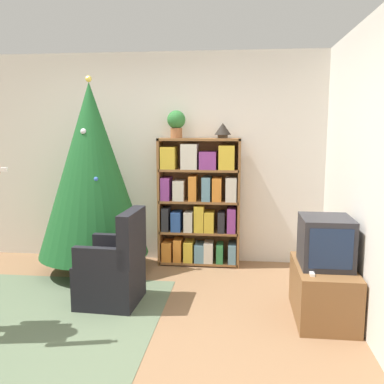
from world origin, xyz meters
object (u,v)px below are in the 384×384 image
(armchair, at_px, (114,271))
(table_lamp, at_px, (223,130))
(christmas_tree, at_px, (92,170))
(television, at_px, (326,242))
(bookshelf, at_px, (199,202))
(potted_plant, at_px, (176,122))

(armchair, height_order, table_lamp, table_lamp)
(christmas_tree, relative_size, armchair, 2.45)
(television, relative_size, armchair, 0.52)
(television, height_order, christmas_tree, christmas_tree)
(christmas_tree, xyz_separation_m, armchair, (0.50, -0.87, -0.88))
(bookshelf, bearing_deg, christmas_tree, -161.00)
(television, relative_size, potted_plant, 1.45)
(bookshelf, height_order, christmas_tree, christmas_tree)
(christmas_tree, xyz_separation_m, potted_plant, (0.92, 0.42, 0.55))
(table_lamp, bearing_deg, bookshelf, -178.34)
(armchair, bearing_deg, table_lamp, 145.65)
(bookshelf, height_order, table_lamp, table_lamp)
(christmas_tree, bearing_deg, bookshelf, 19.00)
(potted_plant, bearing_deg, christmas_tree, -155.46)
(potted_plant, xyz_separation_m, table_lamp, (0.56, 0.00, -0.09))
(bookshelf, height_order, television, bookshelf)
(potted_plant, height_order, table_lamp, potted_plant)
(bookshelf, xyz_separation_m, potted_plant, (-0.28, 0.01, 0.97))
(potted_plant, bearing_deg, table_lamp, 0.00)
(bookshelf, relative_size, potted_plant, 4.74)
(television, distance_m, christmas_tree, 2.68)
(bookshelf, bearing_deg, television, -47.82)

